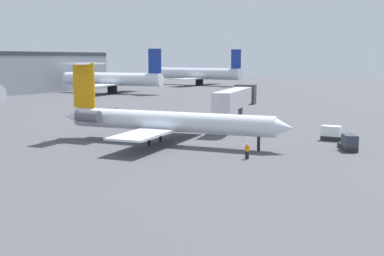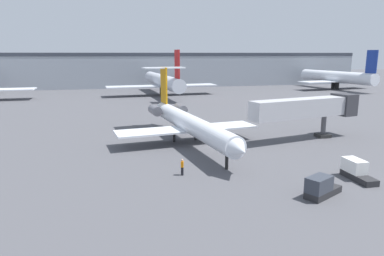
{
  "view_description": "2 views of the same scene",
  "coord_description": "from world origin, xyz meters",
  "px_view_note": "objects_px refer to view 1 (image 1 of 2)",
  "views": [
    {
      "loc": [
        -52.56,
        -31.27,
        10.61
      ],
      "look_at": [
        -2.1,
        -1.87,
        2.32
      ],
      "focal_mm": 46.32,
      "sensor_mm": 36.0,
      "label": 1
    },
    {
      "loc": [
        -11.93,
        -43.81,
        12.11
      ],
      "look_at": [
        -1.51,
        1.67,
        2.22
      ],
      "focal_mm": 32.83,
      "sensor_mm": 36.0,
      "label": 2
    }
  ],
  "objects_px": {
    "jet_bridge": "(237,98)",
    "baggage_tug_trailing": "(334,134)",
    "parked_airliner_east_mid": "(113,79)",
    "ground_crew_marshaller": "(247,151)",
    "baggage_tug_lead": "(349,143)",
    "parked_airliner_east_end": "(200,74)",
    "regional_jet": "(161,120)"
  },
  "relations": [
    {
      "from": "ground_crew_marshaller",
      "to": "baggage_tug_lead",
      "type": "distance_m",
      "value": 13.3
    },
    {
      "from": "jet_bridge",
      "to": "ground_crew_marshaller",
      "type": "height_order",
      "value": "jet_bridge"
    },
    {
      "from": "ground_crew_marshaller",
      "to": "parked_airliner_east_end",
      "type": "distance_m",
      "value": 142.45
    },
    {
      "from": "jet_bridge",
      "to": "parked_airliner_east_mid",
      "type": "distance_m",
      "value": 79.91
    },
    {
      "from": "baggage_tug_lead",
      "to": "parked_airliner_east_end",
      "type": "height_order",
      "value": "parked_airliner_east_end"
    },
    {
      "from": "regional_jet",
      "to": "baggage_tug_trailing",
      "type": "relative_size",
      "value": 7.69
    },
    {
      "from": "jet_bridge",
      "to": "baggage_tug_trailing",
      "type": "relative_size",
      "value": 4.44
    },
    {
      "from": "jet_bridge",
      "to": "parked_airliner_east_mid",
      "type": "relative_size",
      "value": 0.54
    },
    {
      "from": "regional_jet",
      "to": "baggage_tug_trailing",
      "type": "xyz_separation_m",
      "value": [
        13.2,
        -17.97,
        -2.15
      ]
    },
    {
      "from": "baggage_tug_trailing",
      "to": "parked_airliner_east_end",
      "type": "height_order",
      "value": "parked_airliner_east_end"
    },
    {
      "from": "jet_bridge",
      "to": "baggage_tug_trailing",
      "type": "xyz_separation_m",
      "value": [
        -4.41,
        -15.92,
        -3.75
      ]
    },
    {
      "from": "baggage_tug_trailing",
      "to": "parked_airliner_east_mid",
      "type": "distance_m",
      "value": 95.5
    },
    {
      "from": "parked_airliner_east_mid",
      "to": "parked_airliner_east_end",
      "type": "distance_m",
      "value": 52.3
    },
    {
      "from": "baggage_tug_lead",
      "to": "parked_airliner_east_end",
      "type": "distance_m",
      "value": 138.23
    },
    {
      "from": "jet_bridge",
      "to": "ground_crew_marshaller",
      "type": "relative_size",
      "value": 10.51
    },
    {
      "from": "ground_crew_marshaller",
      "to": "baggage_tug_trailing",
      "type": "relative_size",
      "value": 0.42
    },
    {
      "from": "jet_bridge",
      "to": "parked_airliner_east_end",
      "type": "xyz_separation_m",
      "value": [
        100.7,
        63.01,
        -0.12
      ]
    },
    {
      "from": "baggage_tug_lead",
      "to": "jet_bridge",
      "type": "bearing_deg",
      "value": 61.53
    },
    {
      "from": "jet_bridge",
      "to": "baggage_tug_lead",
      "type": "xyz_separation_m",
      "value": [
        -10.4,
        -19.17,
        -3.75
      ]
    },
    {
      "from": "jet_bridge",
      "to": "parked_airliner_east_mid",
      "type": "bearing_deg",
      "value": 52.72
    },
    {
      "from": "baggage_tug_trailing",
      "to": "parked_airliner_east_mid",
      "type": "bearing_deg",
      "value": 56.4
    },
    {
      "from": "jet_bridge",
      "to": "ground_crew_marshaller",
      "type": "bearing_deg",
      "value": -152.17
    },
    {
      "from": "baggage_tug_lead",
      "to": "parked_airliner_east_end",
      "type": "xyz_separation_m",
      "value": [
        111.1,
        82.17,
        3.63
      ]
    },
    {
      "from": "regional_jet",
      "to": "parked_airliner_east_mid",
      "type": "relative_size",
      "value": 0.94
    },
    {
      "from": "ground_crew_marshaller",
      "to": "baggage_tug_trailing",
      "type": "xyz_separation_m",
      "value": [
        16.52,
        -4.87,
        -0.02
      ]
    },
    {
      "from": "jet_bridge",
      "to": "baggage_tug_lead",
      "type": "relative_size",
      "value": 4.24
    },
    {
      "from": "baggage_tug_trailing",
      "to": "parked_airliner_east_mid",
      "type": "height_order",
      "value": "parked_airliner_east_mid"
    },
    {
      "from": "jet_bridge",
      "to": "baggage_tug_trailing",
      "type": "bearing_deg",
      "value": -105.49
    },
    {
      "from": "baggage_tug_lead",
      "to": "ground_crew_marshaller",
      "type": "bearing_deg",
      "value": 142.39
    },
    {
      "from": "jet_bridge",
      "to": "parked_airliner_east_mid",
      "type": "xyz_separation_m",
      "value": [
        48.4,
        63.58,
        -0.36
      ]
    },
    {
      "from": "parked_airliner_east_mid",
      "to": "baggage_tug_lead",
      "type": "bearing_deg",
      "value": -125.4
    },
    {
      "from": "jet_bridge",
      "to": "parked_airliner_east_end",
      "type": "bearing_deg",
      "value": 32.03
    }
  ]
}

